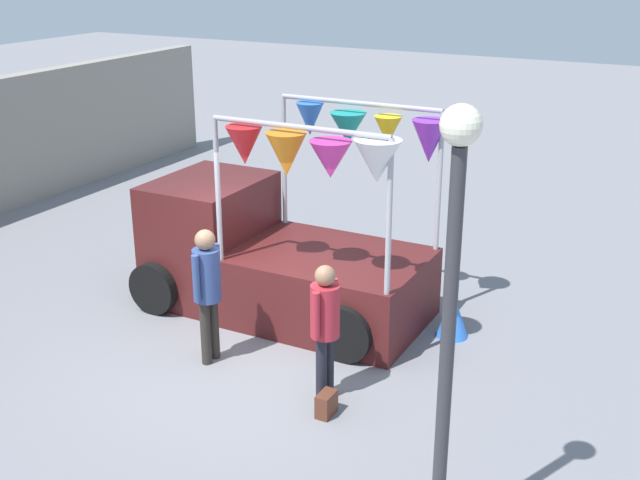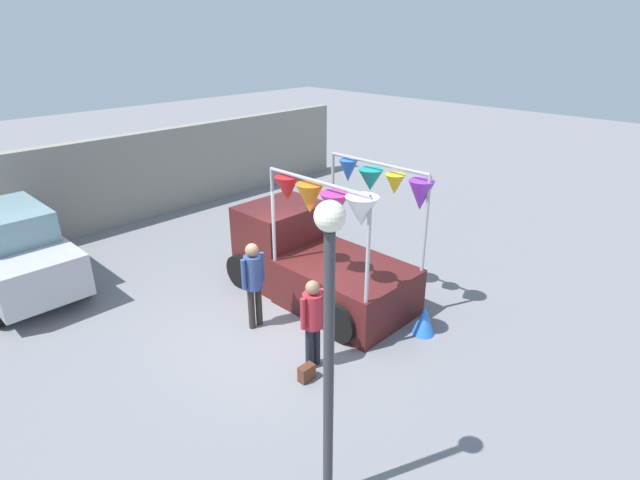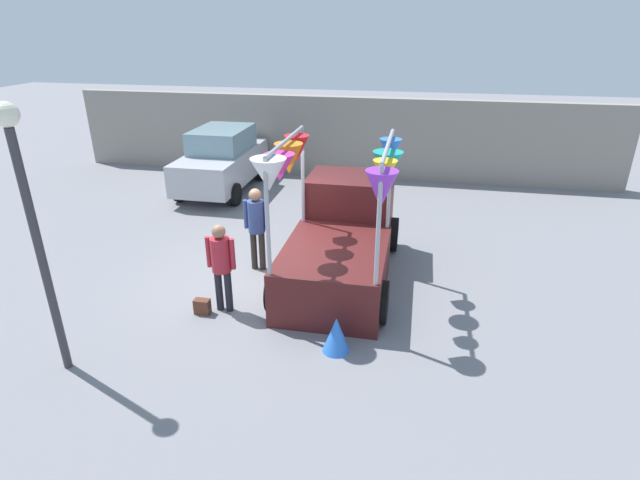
% 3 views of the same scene
% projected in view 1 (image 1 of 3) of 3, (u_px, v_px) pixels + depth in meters
% --- Properties ---
extents(ground_plane, '(60.00, 60.00, 0.00)m').
position_uv_depth(ground_plane, '(254.00, 353.00, 10.47)').
color(ground_plane, slate).
extents(vendor_truck, '(2.41, 4.10, 2.98)m').
position_uv_depth(vendor_truck, '(269.00, 249.00, 11.50)').
color(vendor_truck, '#4C1919').
rests_on(vendor_truck, ground).
extents(person_customer, '(0.53, 0.34, 1.66)m').
position_uv_depth(person_customer, '(325.00, 319.00, 9.12)').
color(person_customer, black).
rests_on(person_customer, ground).
extents(person_vendor, '(0.53, 0.34, 1.77)m').
position_uv_depth(person_vendor, '(207.00, 283.00, 9.92)').
color(person_vendor, '#2D2823').
rests_on(person_vendor, ground).
extents(handbag, '(0.28, 0.16, 0.28)m').
position_uv_depth(handbag, '(326.00, 404.00, 9.05)').
color(handbag, '#592D1E').
rests_on(handbag, ground).
extents(street_lamp, '(0.32, 0.32, 3.94)m').
position_uv_depth(street_lamp, '(452.00, 278.00, 6.25)').
color(street_lamp, '#333338').
rests_on(street_lamp, ground).
extents(folded_kite_bundle_azure, '(0.50, 0.50, 0.60)m').
position_uv_depth(folded_kite_bundle_azure, '(453.00, 316.00, 10.83)').
color(folded_kite_bundle_azure, blue).
rests_on(folded_kite_bundle_azure, ground).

